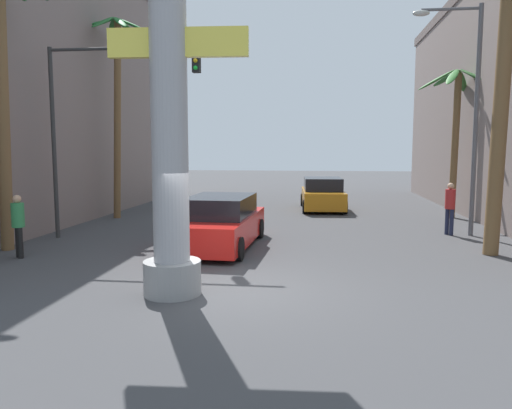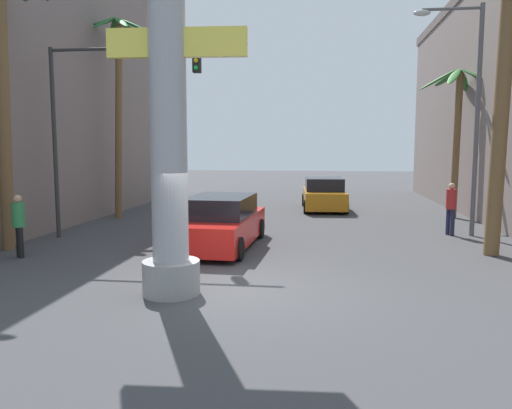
{
  "view_description": "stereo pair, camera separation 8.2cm",
  "coord_description": "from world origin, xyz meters",
  "px_view_note": "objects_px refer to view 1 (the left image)",
  "views": [
    {
      "loc": [
        1.73,
        -10.23,
        2.98
      ],
      "look_at": [
        0.0,
        3.54,
        1.42
      ],
      "focal_mm": 35.0,
      "sensor_mm": 36.0,
      "label": 1
    },
    {
      "loc": [
        1.81,
        -10.22,
        2.98
      ],
      "look_at": [
        0.0,
        3.54,
        1.42
      ],
      "focal_mm": 35.0,
      "sensor_mm": 36.0,
      "label": 2
    }
  ],
  "objects_px": {
    "neon_sign_pole": "(169,65)",
    "pedestrian_far_left": "(163,189)",
    "street_lamp": "(467,100)",
    "pedestrian_mid_right": "(450,205)",
    "traffic_light_mast": "(103,103)",
    "car_lead": "(220,223)",
    "palm_tree_mid_left": "(117,88)",
    "pedestrian_curb_left": "(18,221)",
    "car_far": "(323,195)",
    "palm_tree_near_right": "(501,85)",
    "palm_tree_near_left": "(3,77)",
    "palm_tree_mid_right": "(456,116)"
  },
  "relations": [
    {
      "from": "street_lamp",
      "to": "palm_tree_mid_left",
      "type": "relative_size",
      "value": 0.91
    },
    {
      "from": "car_lead",
      "to": "pedestrian_far_left",
      "type": "bearing_deg",
      "value": 117.2
    },
    {
      "from": "palm_tree_mid_right",
      "to": "neon_sign_pole",
      "type": "bearing_deg",
      "value": -124.58
    },
    {
      "from": "street_lamp",
      "to": "pedestrian_curb_left",
      "type": "xyz_separation_m",
      "value": [
        -13.0,
        -5.22,
        -3.58
      ]
    },
    {
      "from": "street_lamp",
      "to": "pedestrian_mid_right",
      "type": "relative_size",
      "value": 4.26
    },
    {
      "from": "palm_tree_near_right",
      "to": "pedestrian_far_left",
      "type": "xyz_separation_m",
      "value": [
        -12.52,
        9.06,
        -3.72
      ]
    },
    {
      "from": "neon_sign_pole",
      "to": "traffic_light_mast",
      "type": "relative_size",
      "value": 1.59
    },
    {
      "from": "car_lead",
      "to": "pedestrian_curb_left",
      "type": "relative_size",
      "value": 2.91
    },
    {
      "from": "pedestrian_curb_left",
      "to": "palm_tree_mid_left",
      "type": "bearing_deg",
      "value": 92.75
    },
    {
      "from": "neon_sign_pole",
      "to": "street_lamp",
      "type": "bearing_deg",
      "value": 45.68
    },
    {
      "from": "neon_sign_pole",
      "to": "pedestrian_curb_left",
      "type": "height_order",
      "value": "neon_sign_pole"
    },
    {
      "from": "car_far",
      "to": "palm_tree_near_right",
      "type": "distance_m",
      "value": 11.6
    },
    {
      "from": "car_far",
      "to": "pedestrian_mid_right",
      "type": "distance_m",
      "value": 8.0
    },
    {
      "from": "street_lamp",
      "to": "pedestrian_curb_left",
      "type": "distance_m",
      "value": 14.46
    },
    {
      "from": "pedestrian_far_left",
      "to": "neon_sign_pole",
      "type": "bearing_deg",
      "value": -71.66
    },
    {
      "from": "traffic_light_mast",
      "to": "pedestrian_mid_right",
      "type": "relative_size",
      "value": 3.45
    },
    {
      "from": "car_lead",
      "to": "pedestrian_far_left",
      "type": "distance_m",
      "value": 10.21
    },
    {
      "from": "car_lead",
      "to": "palm_tree_near_right",
      "type": "bearing_deg",
      "value": 0.07
    },
    {
      "from": "street_lamp",
      "to": "palm_tree_near_right",
      "type": "xyz_separation_m",
      "value": [
        0.03,
        -3.05,
        0.11
      ]
    },
    {
      "from": "car_lead",
      "to": "car_far",
      "type": "relative_size",
      "value": 1.1
    },
    {
      "from": "car_lead",
      "to": "palm_tree_mid_left",
      "type": "distance_m",
      "value": 9.35
    },
    {
      "from": "traffic_light_mast",
      "to": "car_lead",
      "type": "xyz_separation_m",
      "value": [
        4.0,
        -0.92,
        -3.68
      ]
    },
    {
      "from": "neon_sign_pole",
      "to": "pedestrian_far_left",
      "type": "bearing_deg",
      "value": 108.34
    },
    {
      "from": "car_far",
      "to": "palm_tree_near_right",
      "type": "xyz_separation_m",
      "value": [
        4.73,
        -9.83,
        3.97
      ]
    },
    {
      "from": "car_lead",
      "to": "palm_tree_near_right",
      "type": "distance_m",
      "value": 8.81
    },
    {
      "from": "street_lamp",
      "to": "pedestrian_far_left",
      "type": "relative_size",
      "value": 4.54
    },
    {
      "from": "car_far",
      "to": "pedestrian_far_left",
      "type": "relative_size",
      "value": 2.69
    },
    {
      "from": "pedestrian_mid_right",
      "to": "car_lead",
      "type": "bearing_deg",
      "value": -157.41
    },
    {
      "from": "palm_tree_near_right",
      "to": "palm_tree_mid_right",
      "type": "bearing_deg",
      "value": 83.73
    },
    {
      "from": "palm_tree_near_left",
      "to": "pedestrian_mid_right",
      "type": "relative_size",
      "value": 4.45
    },
    {
      "from": "car_lead",
      "to": "palm_tree_near_left",
      "type": "xyz_separation_m",
      "value": [
        -5.93,
        -1.29,
        4.25
      ]
    },
    {
      "from": "palm_tree_mid_left",
      "to": "pedestrian_mid_right",
      "type": "xyz_separation_m",
      "value": [
        12.99,
        -2.73,
        -4.43
      ]
    },
    {
      "from": "car_lead",
      "to": "pedestrian_mid_right",
      "type": "relative_size",
      "value": 2.79
    },
    {
      "from": "car_lead",
      "to": "palm_tree_near_left",
      "type": "distance_m",
      "value": 7.42
    },
    {
      "from": "car_lead",
      "to": "palm_tree_near_right",
      "type": "relative_size",
      "value": 0.62
    },
    {
      "from": "street_lamp",
      "to": "pedestrian_far_left",
      "type": "bearing_deg",
      "value": 154.32
    },
    {
      "from": "traffic_light_mast",
      "to": "pedestrian_curb_left",
      "type": "xyz_separation_m",
      "value": [
        -1.16,
        -3.08,
        -3.41
      ]
    },
    {
      "from": "neon_sign_pole",
      "to": "car_lead",
      "type": "xyz_separation_m",
      "value": [
        0.01,
        4.97,
        -3.87
      ]
    },
    {
      "from": "car_lead",
      "to": "pedestrian_far_left",
      "type": "height_order",
      "value": "pedestrian_far_left"
    },
    {
      "from": "traffic_light_mast",
      "to": "car_far",
      "type": "relative_size",
      "value": 1.37
    },
    {
      "from": "car_lead",
      "to": "palm_tree_near_right",
      "type": "height_order",
      "value": "palm_tree_near_right"
    },
    {
      "from": "traffic_light_mast",
      "to": "pedestrian_far_left",
      "type": "distance_m",
      "value": 8.87
    },
    {
      "from": "palm_tree_mid_left",
      "to": "pedestrian_far_left",
      "type": "height_order",
      "value": "palm_tree_mid_left"
    },
    {
      "from": "traffic_light_mast",
      "to": "palm_tree_near_left",
      "type": "relative_size",
      "value": 0.78
    },
    {
      "from": "pedestrian_curb_left",
      "to": "pedestrian_mid_right",
      "type": "height_order",
      "value": "pedestrian_mid_right"
    },
    {
      "from": "pedestrian_mid_right",
      "to": "pedestrian_far_left",
      "type": "relative_size",
      "value": 1.07
    },
    {
      "from": "car_lead",
      "to": "palm_tree_mid_left",
      "type": "xyz_separation_m",
      "value": [
        -5.55,
        5.82,
        4.75
      ]
    },
    {
      "from": "pedestrian_mid_right",
      "to": "pedestrian_far_left",
      "type": "distance_m",
      "value": 13.5
    },
    {
      "from": "neon_sign_pole",
      "to": "pedestrian_mid_right",
      "type": "distance_m",
      "value": 11.54
    },
    {
      "from": "palm_tree_mid_left",
      "to": "pedestrian_curb_left",
      "type": "distance_m",
      "value": 9.16
    }
  ]
}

